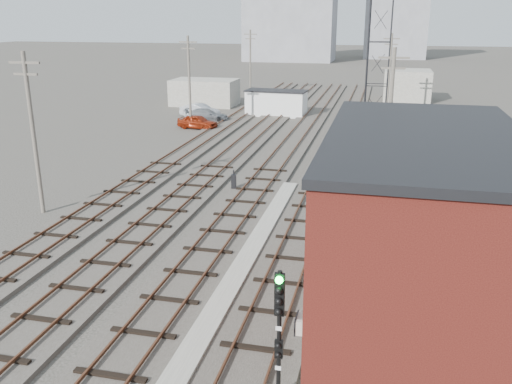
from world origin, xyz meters
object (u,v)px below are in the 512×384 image
(signal_mast, at_px, (279,328))
(car_silver, at_px, (200,111))
(site_trailer, at_px, (276,103))
(switch_stand, at_px, (234,182))
(car_red, at_px, (197,122))
(car_grey, at_px, (207,115))

(signal_mast, xyz_separation_m, car_silver, (-17.40, 44.14, -1.77))
(signal_mast, bearing_deg, site_trailer, 101.23)
(signal_mast, relative_size, site_trailer, 0.61)
(switch_stand, height_order, car_red, switch_stand)
(site_trailer, relative_size, car_grey, 1.50)
(switch_stand, bearing_deg, car_red, 106.76)
(site_trailer, xyz_separation_m, car_grey, (-6.53, -5.29, -0.77))
(signal_mast, bearing_deg, car_grey, 110.77)
(car_red, bearing_deg, car_grey, 14.34)
(switch_stand, height_order, car_silver, car_silver)
(signal_mast, distance_m, switch_stand, 20.37)
(car_red, xyz_separation_m, car_grey, (-0.33, 3.92, -0.02))
(signal_mast, relative_size, car_grey, 0.91)
(switch_stand, relative_size, car_silver, 0.29)
(signal_mast, xyz_separation_m, car_grey, (-15.92, 41.98, -1.85))
(switch_stand, xyz_separation_m, car_silver, (-10.79, 24.98, 0.14))
(car_silver, height_order, car_grey, car_silver)
(car_silver, distance_m, car_grey, 2.62)
(site_trailer, bearing_deg, signal_mast, -74.76)
(car_grey, bearing_deg, car_red, 176.27)
(car_silver, bearing_deg, car_grey, -128.58)
(site_trailer, height_order, car_red, site_trailer)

